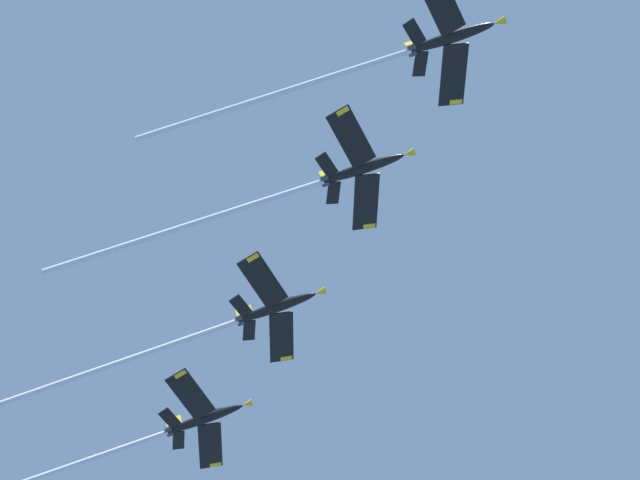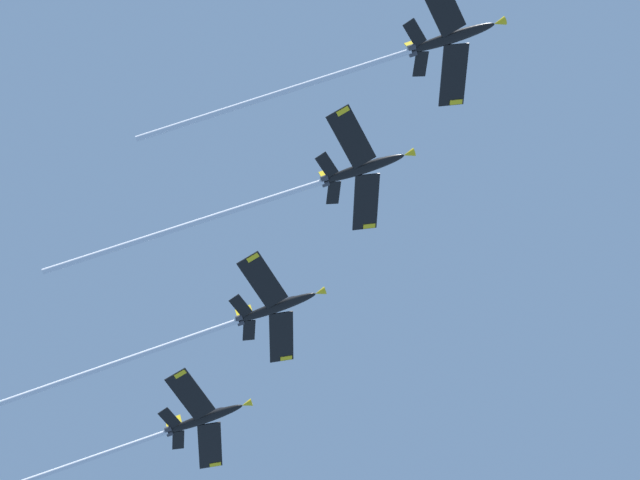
{
  "view_description": "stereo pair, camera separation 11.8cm",
  "coord_description": "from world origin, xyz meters",
  "px_view_note": "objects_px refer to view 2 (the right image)",
  "views": [
    {
      "loc": [
        -39.67,
        8.02,
        1.58
      ],
      "look_at": [
        40.35,
        43.15,
        136.79
      ],
      "focal_mm": 63.29,
      "sensor_mm": 36.0,
      "label": 1
    },
    {
      "loc": [
        -39.71,
        8.12,
        1.58
      ],
      "look_at": [
        40.35,
        43.15,
        136.79
      ],
      "focal_mm": 63.29,
      "sensor_mm": 36.0,
      "label": 2
    }
  ],
  "objects_px": {
    "jet_lead": "(396,56)",
    "jet_third": "(199,334)",
    "jet_second": "(301,188)",
    "jet_fourth": "(149,438)"
  },
  "relations": [
    {
      "from": "jet_lead",
      "to": "jet_fourth",
      "type": "xyz_separation_m",
      "value": [
        38.43,
        56.18,
        -11.1
      ]
    },
    {
      "from": "jet_third",
      "to": "jet_fourth",
      "type": "distance_m",
      "value": 19.64
    },
    {
      "from": "jet_lead",
      "to": "jet_fourth",
      "type": "distance_m",
      "value": 68.97
    },
    {
      "from": "jet_second",
      "to": "jet_third",
      "type": "xyz_separation_m",
      "value": [
        13.91,
        22.46,
        -4.86
      ]
    },
    {
      "from": "jet_lead",
      "to": "jet_fourth",
      "type": "relative_size",
      "value": 0.91
    },
    {
      "from": "jet_second",
      "to": "jet_fourth",
      "type": "distance_m",
      "value": 46.38
    },
    {
      "from": "jet_second",
      "to": "jet_fourth",
      "type": "xyz_separation_m",
      "value": [
        26.53,
        37.2,
        -7.99
      ]
    },
    {
      "from": "jet_third",
      "to": "jet_fourth",
      "type": "relative_size",
      "value": 1.11
    },
    {
      "from": "jet_third",
      "to": "jet_fourth",
      "type": "height_order",
      "value": "jet_third"
    },
    {
      "from": "jet_lead",
      "to": "jet_third",
      "type": "height_order",
      "value": "jet_lead"
    }
  ]
}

